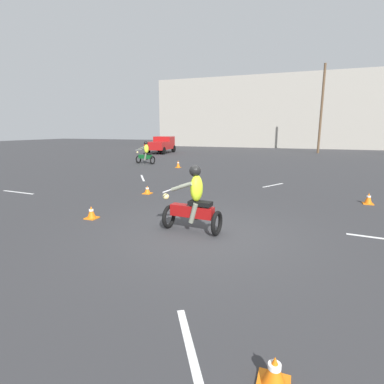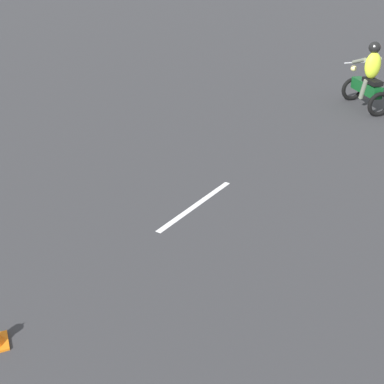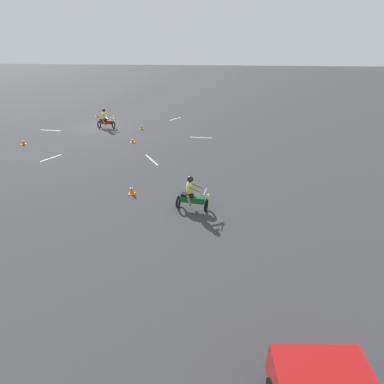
# 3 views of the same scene
# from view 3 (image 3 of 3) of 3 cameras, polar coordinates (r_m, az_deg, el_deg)

# --- Properties ---
(ground_plane) EXTENTS (120.00, 120.00, 0.00)m
(ground_plane) POSITION_cam_3_polar(r_m,az_deg,el_deg) (27.42, -16.46, 11.68)
(ground_plane) COLOR #333335
(motorcycle_rider_foreground) EXTENTS (1.54, 0.76, 1.66)m
(motorcycle_rider_foreground) POSITION_cam_3_polar(r_m,az_deg,el_deg) (27.03, -16.19, 13.10)
(motorcycle_rider_foreground) COLOR black
(motorcycle_rider_foreground) RESTS_ON ground
(motorcycle_rider_background) EXTENTS (1.55, 0.85, 1.66)m
(motorcycle_rider_background) POSITION_cam_3_polar(r_m,az_deg,el_deg) (13.37, -0.15, -0.64)
(motorcycle_rider_background) COLOR black
(motorcycle_rider_background) RESTS_ON ground
(traffic_cone_near_left) EXTENTS (0.32, 0.32, 0.36)m
(traffic_cone_near_left) POSITION_cam_3_polar(r_m,az_deg,el_deg) (26.20, -9.58, 12.10)
(traffic_cone_near_left) COLOR orange
(traffic_cone_near_left) RESTS_ON ground
(traffic_cone_near_right) EXTENTS (0.32, 0.32, 0.48)m
(traffic_cone_near_right) POSITION_cam_3_polar(r_m,az_deg,el_deg) (15.24, -11.45, 0.43)
(traffic_cone_near_right) COLOR orange
(traffic_cone_near_right) RESTS_ON ground
(traffic_cone_mid_center) EXTENTS (0.32, 0.32, 0.39)m
(traffic_cone_mid_center) POSITION_cam_3_polar(r_m,az_deg,el_deg) (25.24, -29.52, 8.30)
(traffic_cone_mid_center) COLOR orange
(traffic_cone_mid_center) RESTS_ON ground
(traffic_cone_far_center) EXTENTS (0.32, 0.32, 0.33)m
(traffic_cone_far_center) POSITION_cam_3_polar(r_m,az_deg,el_deg) (31.60, -17.65, 13.85)
(traffic_cone_far_center) COLOR orange
(traffic_cone_far_center) RESTS_ON ground
(traffic_cone_far_left) EXTENTS (0.32, 0.32, 0.32)m
(traffic_cone_far_left) POSITION_cam_3_polar(r_m,az_deg,el_deg) (22.92, -11.27, 9.63)
(traffic_cone_far_left) COLOR orange
(traffic_cone_far_left) RESTS_ON ground
(lane_stripe_e) EXTENTS (1.83, 0.27, 0.01)m
(lane_stripe_e) POSITION_cam_3_polar(r_m,az_deg,el_deg) (28.15, -25.36, 10.57)
(lane_stripe_e) COLOR silver
(lane_stripe_e) RESTS_ON ground
(lane_stripe_ne) EXTENTS (0.83, 1.35, 0.01)m
(lane_stripe_ne) POSITION_cam_3_polar(r_m,az_deg,el_deg) (21.57, -25.27, 5.88)
(lane_stripe_ne) COLOR silver
(lane_stripe_ne) RESTS_ON ground
(lane_stripe_nw) EXTENTS (1.21, 1.79, 0.01)m
(lane_stripe_nw) POSITION_cam_3_polar(r_m,az_deg,el_deg) (19.39, -7.68, 6.08)
(lane_stripe_nw) COLOR silver
(lane_stripe_nw) RESTS_ON ground
(lane_stripe_w) EXTENTS (1.72, 0.21, 0.01)m
(lane_stripe_w) POSITION_cam_3_polar(r_m,az_deg,el_deg) (23.65, 1.71, 10.33)
(lane_stripe_w) COLOR silver
(lane_stripe_w) RESTS_ON ground
(lane_stripe_sw) EXTENTS (0.97, 1.35, 0.01)m
(lane_stripe_sw) POSITION_cam_3_polar(r_m,az_deg,el_deg) (29.30, -3.21, 13.74)
(lane_stripe_sw) COLOR silver
(lane_stripe_sw) RESTS_ON ground
(lane_stripe_se) EXTENTS (0.90, 1.42, 0.01)m
(lane_stripe_se) POSITION_cam_3_polar(r_m,az_deg,el_deg) (31.16, -16.08, 13.59)
(lane_stripe_se) COLOR silver
(lane_stripe_se) RESTS_ON ground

